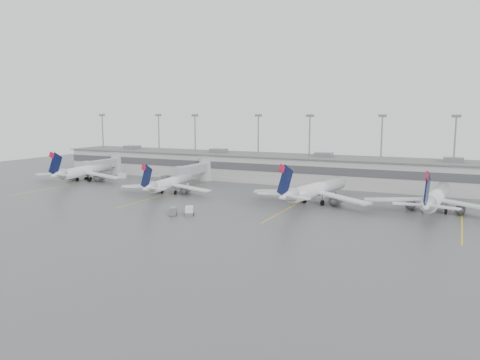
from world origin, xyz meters
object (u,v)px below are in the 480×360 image
at_px(jet_far_left, 84,171).
at_px(jet_mid_right, 315,190).
at_px(jet_mid_left, 169,183).
at_px(jet_far_right, 435,197).
at_px(baggage_tug, 189,212).

height_order(jet_far_left, jet_mid_right, jet_mid_right).
height_order(jet_mid_left, jet_mid_right, jet_mid_right).
relative_size(jet_mid_left, jet_mid_right, 0.86).
xyz_separation_m(jet_far_left, jet_far_right, (101.03, -3.40, 0.06)).
distance_m(jet_mid_left, jet_mid_right, 38.60).
relative_size(jet_mid_right, jet_far_right, 1.01).
bearing_deg(jet_far_left, jet_far_right, -10.04).
distance_m(jet_mid_left, jet_far_right, 64.60).
bearing_deg(jet_mid_left, jet_far_left, 161.83).
height_order(jet_far_left, jet_mid_left, jet_far_left).
xyz_separation_m(jet_far_left, baggage_tug, (55.08, -28.14, -2.50)).
height_order(jet_far_left, baggage_tug, jet_far_left).
bearing_deg(jet_far_left, baggage_tug, -35.17).
height_order(jet_far_right, baggage_tug, jet_far_right).
relative_size(jet_mid_left, jet_far_right, 0.87).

